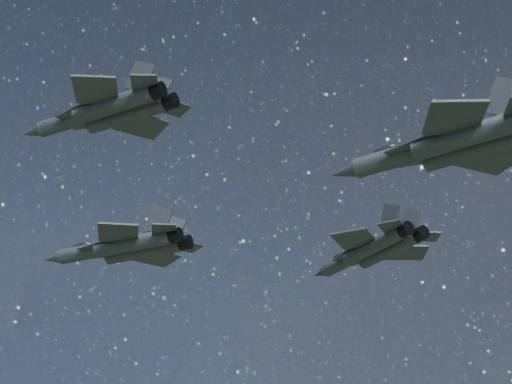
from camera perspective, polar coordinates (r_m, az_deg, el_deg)
The scene contains 4 objects.
jet_lead at distance 92.16m, azimuth -8.61°, elevation -3.61°, with size 18.94×12.85×4.76m.
jet_left at distance 94.07m, azimuth 7.80°, elevation -3.78°, with size 18.47×12.41×4.66m.
jet_right at distance 70.31m, azimuth -9.81°, elevation 5.36°, with size 15.73×10.82×3.95m.
jet_slot at distance 71.09m, azimuth 13.23°, elevation 3.23°, with size 20.16×14.11×5.08m.
Camera 1 is at (47.25, -52.90, 123.48)m, focal length 60.00 mm.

